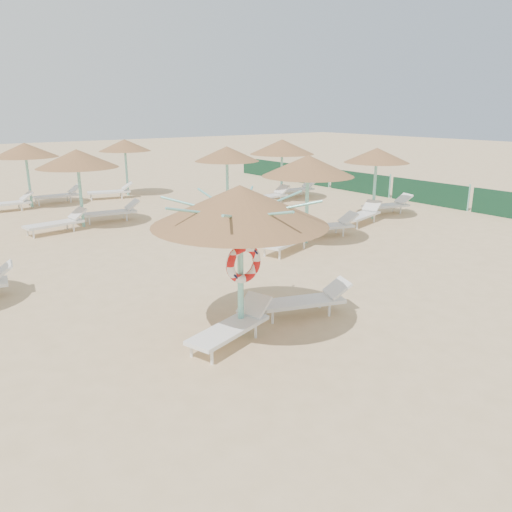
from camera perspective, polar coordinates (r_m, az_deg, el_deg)
ground at (r=9.37m, az=-0.78°, el=-8.93°), size 120.00×120.00×0.00m
main_palapa at (r=8.63m, az=-1.85°, el=5.71°), size 3.10×3.10×2.78m
lounger_main_a at (r=8.96m, az=-2.64°, el=-7.94°), size 1.93×1.09×0.67m
lounger_main_b at (r=10.18m, az=5.99°, el=-4.97°), size 1.91×1.12×0.67m
palapa_field at (r=18.29m, az=-15.29°, el=10.47°), size 19.88×14.43×2.72m
windbreak_fence at (r=25.59m, az=11.76°, el=8.22°), size 0.08×19.84×1.10m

